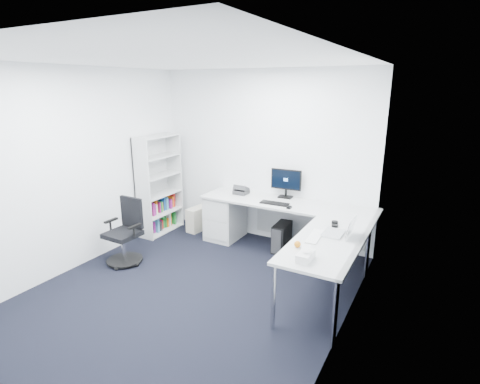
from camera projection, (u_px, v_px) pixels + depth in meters
The scene contains 21 objects.
ground at pixel (188, 294), 4.55m from camera, with size 4.20×4.20×0.00m, color black.
ceiling at pixel (178, 59), 3.81m from camera, with size 4.20×4.20×0.00m, color white.
wall_back at pixel (263, 157), 5.95m from camera, with size 3.60×0.02×2.70m, color white.
wall_left at pixel (75, 170), 5.02m from camera, with size 0.02×4.20×2.70m, color white.
wall_right at pixel (345, 212), 3.35m from camera, with size 0.02×4.20×2.70m, color white.
l_desk at pixel (276, 234), 5.37m from camera, with size 2.63×1.47×0.77m, color #B7B9B9, non-canonical shape.
drawer_pedestal at pixel (225, 216), 6.16m from camera, with size 0.49×0.61×0.76m, color #B7B9B9.
bookshelf at pixel (159, 185), 6.30m from camera, with size 0.32×0.83×1.66m, color silver, non-canonical shape.
task_chair at pixel (122, 232), 5.23m from camera, with size 0.52×0.52×0.93m, color black, non-canonical shape.
black_pc_tower at pixel (282, 237), 5.72m from camera, with size 0.19×0.44×0.43m, color black.
beige_pc_tower at pixel (198, 219), 6.52m from camera, with size 0.20×0.43×0.41m, color beige.
power_strip at pixel (311, 245), 5.92m from camera, with size 0.34×0.06×0.04m, color silver.
monitor at pixel (286, 183), 5.75m from camera, with size 0.48×0.15×0.46m, color black, non-canonical shape.
black_keyboard at pixel (274, 203), 5.49m from camera, with size 0.42×0.15×0.02m, color black.
mouse at pixel (289, 207), 5.29m from camera, with size 0.05×0.09×0.03m, color black.
desk_phone at pixel (241, 189), 5.99m from camera, with size 0.21×0.21×0.15m, color #2C2C2E, non-canonical shape.
laptop at pixel (334, 225), 4.35m from camera, with size 0.33×0.32×0.23m, color silver, non-canonical shape.
white_keyboard at pixel (315, 236), 4.29m from camera, with size 0.13×0.45×0.01m, color silver.
headphones at pixel (335, 223), 4.65m from camera, with size 0.12×0.19×0.05m, color black, non-canonical shape.
orange_fruit at pixel (297, 244), 4.01m from camera, with size 0.07×0.07×0.07m, color orange.
tissue_box at pixel (305, 256), 3.71m from camera, with size 0.13×0.24×0.08m, color silver.
Camera 1 is at (2.50, -3.23, 2.44)m, focal length 28.00 mm.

